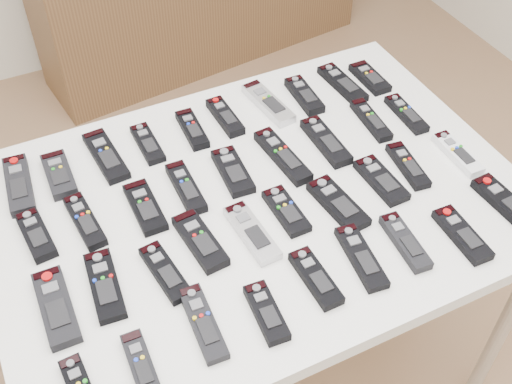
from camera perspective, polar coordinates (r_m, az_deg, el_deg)
name	(u,v)px	position (r m, az deg, el deg)	size (l,w,h in m)	color
table	(256,214)	(1.56, 0.00, -1.99)	(1.25, 0.88, 0.78)	white
remote_0	(19,185)	(1.63, -20.33, 0.61)	(0.06, 0.19, 0.02)	black
remote_1	(59,175)	(1.63, -17.11, 1.48)	(0.06, 0.15, 0.02)	black
remote_2	(106,156)	(1.65, -13.20, 3.15)	(0.06, 0.19, 0.02)	black
remote_3	(148,144)	(1.67, -9.61, 4.26)	(0.05, 0.15, 0.02)	black
remote_4	(192,129)	(1.69, -5.70, 5.57)	(0.05, 0.15, 0.02)	black
remote_5	(225,117)	(1.72, -2.76, 6.70)	(0.05, 0.16, 0.02)	black
remote_6	(268,103)	(1.77, 1.10, 7.88)	(0.05, 0.19, 0.02)	#B7B7BC
remote_7	(304,95)	(1.80, 4.31, 8.57)	(0.05, 0.16, 0.02)	black
remote_8	(342,84)	(1.86, 7.68, 9.53)	(0.05, 0.18, 0.02)	black
remote_9	(370,78)	(1.89, 10.08, 9.96)	(0.05, 0.14, 0.02)	black
remote_10	(36,235)	(1.51, -18.95, -3.65)	(0.05, 0.15, 0.02)	black
remote_11	(85,221)	(1.50, -14.96, -2.52)	(0.05, 0.17, 0.02)	black
remote_12	(145,207)	(1.50, -9.83, -1.33)	(0.06, 0.16, 0.02)	black
remote_13	(186,188)	(1.53, -6.25, 0.38)	(0.05, 0.17, 0.02)	black
remote_14	(233,171)	(1.57, -2.08, 1.85)	(0.06, 0.16, 0.02)	black
remote_15	(283,156)	(1.60, 2.38, 3.21)	(0.05, 0.21, 0.02)	black
remote_16	(326,141)	(1.65, 6.23, 4.49)	(0.05, 0.18, 0.02)	black
remote_17	(371,120)	(1.74, 10.18, 6.31)	(0.04, 0.17, 0.02)	black
remote_18	(406,114)	(1.78, 13.22, 6.78)	(0.04, 0.16, 0.02)	black
remote_19	(56,307)	(1.37, -17.33, -9.74)	(0.06, 0.19, 0.02)	black
remote_20	(105,285)	(1.38, -13.29, -8.09)	(0.06, 0.18, 0.02)	black
remote_21	(165,272)	(1.38, -8.07, -7.08)	(0.05, 0.16, 0.02)	black
remote_22	(200,241)	(1.42, -4.98, -4.35)	(0.06, 0.17, 0.02)	black
remote_23	(252,233)	(1.43, -0.37, -3.63)	(0.05, 0.18, 0.02)	#B7B7BC
remote_24	(286,211)	(1.48, 2.70, -1.69)	(0.05, 0.15, 0.02)	black
remote_25	(338,204)	(1.50, 7.30, -1.06)	(0.06, 0.17, 0.02)	black
remote_26	(381,180)	(1.57, 11.07, 1.03)	(0.06, 0.16, 0.02)	black
remote_27	(408,166)	(1.62, 13.34, 2.30)	(0.04, 0.16, 0.02)	black
remote_28	(458,154)	(1.69, 17.48, 3.27)	(0.04, 0.16, 0.02)	silver
remote_30	(141,366)	(1.26, -10.15, -14.96)	(0.04, 0.15, 0.02)	black
remote_31	(203,323)	(1.30, -4.72, -11.53)	(0.05, 0.18, 0.02)	black
remote_32	(266,313)	(1.30, 0.94, -10.67)	(0.05, 0.14, 0.02)	black
remote_33	(316,278)	(1.36, 5.33, -7.62)	(0.05, 0.15, 0.02)	black
remote_34	(361,257)	(1.40, 9.33, -5.73)	(0.05, 0.18, 0.02)	black
remote_35	(405,242)	(1.45, 13.12, -4.34)	(0.04, 0.16, 0.02)	black
remote_36	(462,234)	(1.50, 17.85, -3.62)	(0.05, 0.16, 0.02)	black
remote_37	(507,204)	(1.60, 21.39, -0.98)	(0.05, 0.18, 0.02)	black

